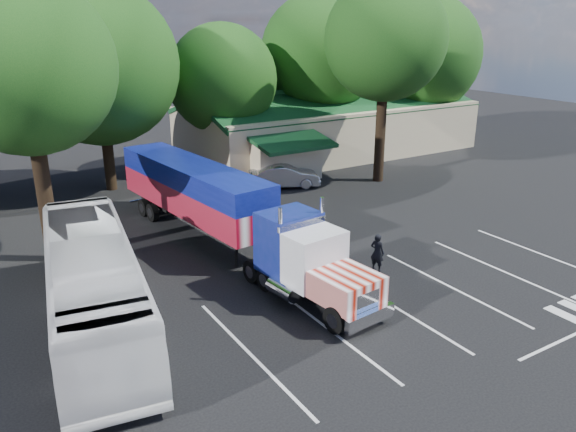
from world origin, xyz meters
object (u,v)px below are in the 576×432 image
silver_sedan (284,176)px  semi_truck (219,204)px  tour_bus (93,285)px  bicycle (328,234)px  woman (377,252)px

silver_sedan → semi_truck: bearing=154.3°
tour_bus → bicycle: bearing=20.1°
tour_bus → semi_truck: bearing=41.8°
bicycle → silver_sedan: size_ratio=0.34×
tour_bus → silver_sedan: 19.46m
semi_truck → woman: size_ratio=10.75×
semi_truck → bicycle: semi_truck is taller
semi_truck → bicycle: size_ratio=11.93×
semi_truck → tour_bus: 8.53m
woman → tour_bus: tour_bus is taller
semi_truck → tour_bus: size_ratio=1.53×
silver_sedan → tour_bus: bearing=150.5°
woman → bicycle: 4.07m
semi_truck → silver_sedan: semi_truck is taller
bicycle → silver_sedan: 10.03m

